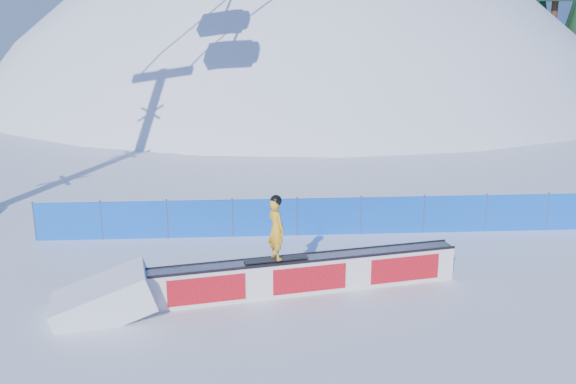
{
  "coord_description": "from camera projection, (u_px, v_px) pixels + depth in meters",
  "views": [
    {
      "loc": [
        -4.48,
        -14.45,
        6.7
      ],
      "look_at": [
        -3.39,
        2.76,
        1.9
      ],
      "focal_mm": 40.0,
      "sensor_mm": 36.0,
      "label": 1
    }
  ],
  "objects": [
    {
      "name": "safety_fence",
      "position": [
        392.0,
        215.0,
        20.13
      ],
      "size": [
        22.05,
        0.05,
        1.3
      ],
      "color": "blue",
      "rests_on": "ground"
    },
    {
      "name": "rail_box",
      "position": [
        307.0,
        274.0,
        15.91
      ],
      "size": [
        7.75,
        2.04,
        0.93
      ],
      "rotation": [
        0.0,
        0.0,
        0.19
      ],
      "color": "silver",
      "rests_on": "ground"
    },
    {
      "name": "ground",
      "position": [
        431.0,
        293.0,
        15.96
      ],
      "size": [
        160.0,
        160.0,
        0.0
      ],
      "primitive_type": "plane",
      "color": "white",
      "rests_on": "ground"
    },
    {
      "name": "snowboarder",
      "position": [
        276.0,
        228.0,
        15.37
      ],
      "size": [
        1.59,
        0.66,
        1.63
      ],
      "rotation": [
        0.0,
        0.0,
        2.09
      ],
      "color": "black",
      "rests_on": "rail_box"
    },
    {
      "name": "snow_hill",
      "position": [
        297.0,
        282.0,
        61.17
      ],
      "size": [
        64.0,
        64.0,
        64.0
      ],
      "color": "white",
      "rests_on": "ground"
    },
    {
      "name": "snow_ramp",
      "position": [
        105.0,
        314.0,
        14.83
      ],
      "size": [
        2.62,
        1.92,
        1.48
      ],
      "primitive_type": null,
      "rotation": [
        0.0,
        -0.31,
        0.19
      ],
      "color": "white",
      "rests_on": "ground"
    }
  ]
}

